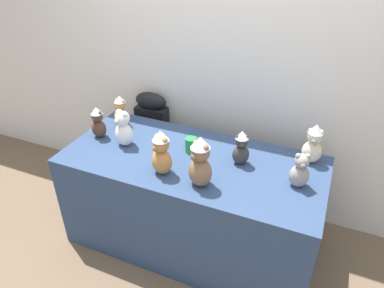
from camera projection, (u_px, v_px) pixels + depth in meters
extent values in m
plane|color=brown|center=(179.00, 262.00, 2.66)|extent=(10.00, 10.00, 0.00)
cube|color=silver|center=(226.00, 57.00, 2.68)|extent=(7.00, 0.08, 2.60)
cube|color=navy|center=(192.00, 202.00, 2.65)|extent=(1.81, 0.82, 0.78)
cube|color=black|center=(154.00, 147.00, 3.27)|extent=(0.29, 0.14, 0.81)
ellipsoid|color=black|center=(151.00, 101.00, 3.02)|extent=(0.29, 0.14, 0.15)
ellipsoid|color=#4C3323|center=(99.00, 129.00, 2.66)|extent=(0.12, 0.10, 0.14)
sphere|color=#4C3323|center=(97.00, 117.00, 2.61)|extent=(0.08, 0.08, 0.08)
sphere|color=#4C3323|center=(94.00, 112.00, 2.60)|extent=(0.03, 0.03, 0.03)
sphere|color=#4C3323|center=(100.00, 113.00, 2.58)|extent=(0.03, 0.03, 0.03)
sphere|color=#412E23|center=(95.00, 120.00, 2.58)|extent=(0.03, 0.03, 0.03)
cone|color=silver|center=(96.00, 110.00, 2.58)|extent=(0.09, 0.09, 0.05)
ellipsoid|color=gray|center=(299.00, 176.00, 2.16)|extent=(0.15, 0.14, 0.15)
sphere|color=gray|center=(302.00, 161.00, 2.10)|extent=(0.09, 0.09, 0.09)
sphere|color=gray|center=(298.00, 156.00, 2.08)|extent=(0.03, 0.03, 0.03)
sphere|color=gray|center=(308.00, 156.00, 2.08)|extent=(0.03, 0.03, 0.03)
sphere|color=slate|center=(303.00, 166.00, 2.07)|extent=(0.04, 0.04, 0.04)
ellipsoid|color=#B27A42|center=(162.00, 161.00, 2.26)|extent=(0.18, 0.16, 0.18)
sphere|color=#B27A42|center=(161.00, 144.00, 2.20)|extent=(0.11, 0.11, 0.11)
sphere|color=#B27A42|center=(157.00, 137.00, 2.19)|extent=(0.04, 0.04, 0.04)
sphere|color=#B27A42|center=(164.00, 140.00, 2.15)|extent=(0.04, 0.04, 0.04)
sphere|color=olive|center=(156.00, 148.00, 2.17)|extent=(0.04, 0.04, 0.04)
cone|color=silver|center=(160.00, 135.00, 2.16)|extent=(0.11, 0.11, 0.07)
ellipsoid|color=#D17F3D|center=(121.00, 117.00, 2.83)|extent=(0.12, 0.10, 0.14)
sphere|color=#D17F3D|center=(120.00, 105.00, 2.77)|extent=(0.08, 0.08, 0.08)
sphere|color=#D17F3D|center=(117.00, 100.00, 2.76)|extent=(0.03, 0.03, 0.03)
sphere|color=#D17F3D|center=(122.00, 102.00, 2.75)|extent=(0.03, 0.03, 0.03)
sphere|color=#A06536|center=(118.00, 108.00, 2.75)|extent=(0.03, 0.03, 0.03)
cone|color=silver|center=(119.00, 99.00, 2.75)|extent=(0.09, 0.09, 0.05)
ellipsoid|color=#383533|center=(241.00, 155.00, 2.36)|extent=(0.14, 0.13, 0.14)
sphere|color=#383533|center=(242.00, 141.00, 2.31)|extent=(0.08, 0.08, 0.08)
sphere|color=#383533|center=(238.00, 137.00, 2.29)|extent=(0.03, 0.03, 0.03)
sphere|color=#383533|center=(246.00, 137.00, 2.29)|extent=(0.03, 0.03, 0.03)
sphere|color=#32302E|center=(242.00, 145.00, 2.28)|extent=(0.03, 0.03, 0.03)
cone|color=silver|center=(242.00, 135.00, 2.28)|extent=(0.09, 0.09, 0.05)
ellipsoid|color=white|center=(124.00, 134.00, 2.56)|extent=(0.17, 0.16, 0.17)
sphere|color=white|center=(122.00, 118.00, 2.49)|extent=(0.10, 0.10, 0.10)
sphere|color=white|center=(119.00, 112.00, 2.49)|extent=(0.04, 0.04, 0.04)
sphere|color=white|center=(125.00, 115.00, 2.45)|extent=(0.04, 0.04, 0.04)
sphere|color=#B4B3AF|center=(117.00, 122.00, 2.47)|extent=(0.04, 0.04, 0.04)
ellipsoid|color=beige|center=(312.00, 152.00, 2.37)|extent=(0.14, 0.12, 0.16)
sphere|color=beige|center=(315.00, 137.00, 2.31)|extent=(0.10, 0.10, 0.10)
sphere|color=beige|center=(311.00, 131.00, 2.30)|extent=(0.04, 0.04, 0.04)
sphere|color=beige|center=(321.00, 132.00, 2.28)|extent=(0.04, 0.04, 0.04)
sphere|color=#ABA08A|center=(314.00, 141.00, 2.28)|extent=(0.04, 0.04, 0.04)
cone|color=silver|center=(316.00, 129.00, 2.28)|extent=(0.10, 0.10, 0.06)
ellipsoid|color=#7F6047|center=(200.00, 172.00, 2.15)|extent=(0.20, 0.18, 0.19)
sphere|color=#7F6047|center=(200.00, 152.00, 2.08)|extent=(0.12, 0.12, 0.12)
sphere|color=#7F6047|center=(196.00, 143.00, 2.08)|extent=(0.04, 0.04, 0.04)
sphere|color=#7F6047|center=(205.00, 148.00, 2.03)|extent=(0.04, 0.04, 0.04)
sphere|color=brown|center=(194.00, 157.00, 2.06)|extent=(0.05, 0.05, 0.05)
cone|color=silver|center=(201.00, 142.00, 2.04)|extent=(0.12, 0.12, 0.07)
cylinder|color=#238C3D|center=(191.00, 145.00, 2.49)|extent=(0.08, 0.08, 0.11)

